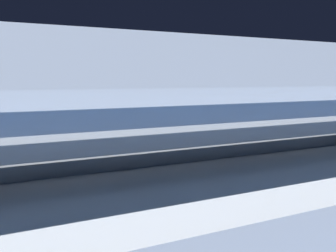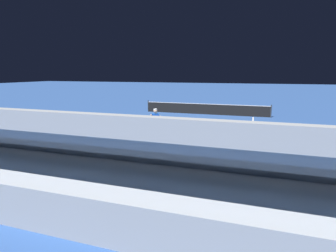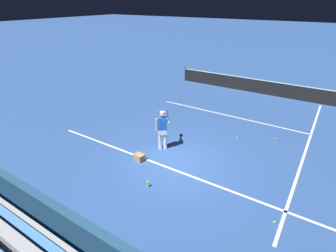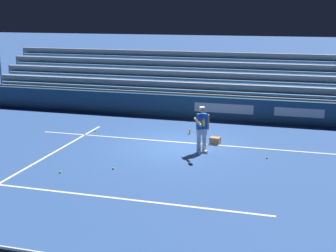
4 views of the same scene
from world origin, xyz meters
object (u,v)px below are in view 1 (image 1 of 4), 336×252
tennis_player (149,122)px  tennis_ball_far_left (176,130)px  ball_box_cardboard (155,148)px  tennis_net (113,110)px  water_bottle (204,152)px  tennis_ball_near_player (283,141)px  tennis_ball_far_right (195,126)px  tennis_ball_by_box (86,149)px

tennis_player → tennis_ball_far_left: tennis_player is taller
ball_box_cardboard → tennis_net: tennis_net is taller
water_bottle → tennis_player: bearing=112.8°
ball_box_cardboard → tennis_ball_far_left: size_ratio=6.06×
tennis_ball_near_player → tennis_ball_far_right: (-1.14, 5.22, 0.00)m
ball_box_cardboard → tennis_ball_far_right: 6.33m
water_bottle → tennis_ball_far_left: bearing=74.8°
tennis_ball_near_player → tennis_net: tennis_net is taller
tennis_player → tennis_ball_by_box: (-2.39, 0.09, -0.86)m
tennis_ball_far_left → tennis_net: 7.13m
tennis_player → tennis_ball_far_left: bearing=47.5°
tennis_player → tennis_ball_far_right: size_ratio=25.98×
tennis_net → ball_box_cardboard: bearing=-97.4°
tennis_ball_far_left → tennis_ball_far_right: 1.71m
tennis_ball_near_player → water_bottle: size_ratio=0.30×
ball_box_cardboard → water_bottle: (1.30, -1.15, -0.02)m
tennis_ball_by_box → tennis_ball_far_right: size_ratio=1.00×
tennis_ball_near_player → tennis_ball_far_right: same height
tennis_ball_by_box → tennis_ball_near_player: same height
tennis_player → tennis_ball_far_right: tennis_player is taller
tennis_ball_near_player → tennis_ball_far_right: size_ratio=1.00×
tennis_net → tennis_ball_near_player: bearing=-71.0°
tennis_player → tennis_net: size_ratio=0.15×
ball_box_cardboard → tennis_ball_far_right: size_ratio=6.06×
tennis_ball_far_right → water_bottle: water_bottle is taller
tennis_ball_far_left → tennis_player: bearing=-132.5°
water_bottle → tennis_net: size_ratio=0.02×
tennis_ball_far_right → water_bottle: 6.57m
tennis_player → tennis_net: (1.14, 9.64, -0.40)m
tennis_ball_far_left → tennis_ball_far_right: same height
tennis_player → water_bottle: tennis_player is taller
ball_box_cardboard → tennis_ball_far_left: (2.68, 3.93, -0.10)m
tennis_ball_near_player → water_bottle: bearing=-170.5°
tennis_player → tennis_ball_far_right: bearing=41.3°
tennis_ball_near_player → tennis_ball_far_left: bearing=121.0°
tennis_ball_by_box → water_bottle: water_bottle is taller
water_bottle → tennis_ball_near_player: bearing=9.5°
ball_box_cardboard → tennis_ball_by_box: 2.53m
tennis_ball_by_box → water_bottle: size_ratio=0.30×
ball_box_cardboard → tennis_ball_far_right: ball_box_cardboard is taller
tennis_net → tennis_ball_far_right: bearing=-65.8°
tennis_ball_far_right → tennis_ball_by_box: bearing=-152.0°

